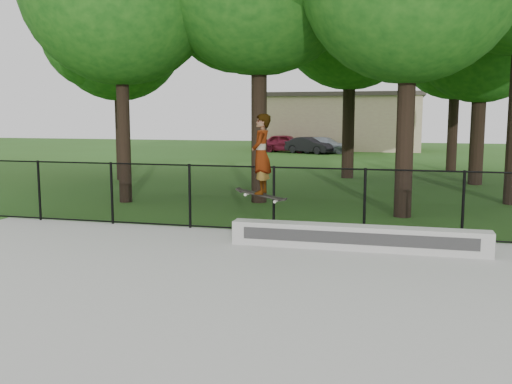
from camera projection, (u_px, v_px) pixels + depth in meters
ground at (171, 330)px, 7.17m from camera, size 100.00×100.00×0.00m
concrete_slab at (171, 328)px, 7.17m from camera, size 14.00×12.00×0.06m
grind_ledge at (357, 238)px, 11.16m from camera, size 5.00×0.40×0.47m
car_a at (286, 143)px, 40.57m from camera, size 3.89×2.01×1.27m
car_b at (309, 145)px, 39.30m from camera, size 3.31×2.34×1.12m
car_c at (325, 145)px, 39.54m from camera, size 3.76×2.12×1.12m
skater_airborne at (261, 156)px, 11.27m from camera, size 0.83×0.61×1.75m
chainlink_fence at (274, 199)px, 12.72m from camera, size 16.06×0.06×1.50m
distant_building at (340, 121)px, 43.83m from camera, size 12.40×6.40×4.30m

